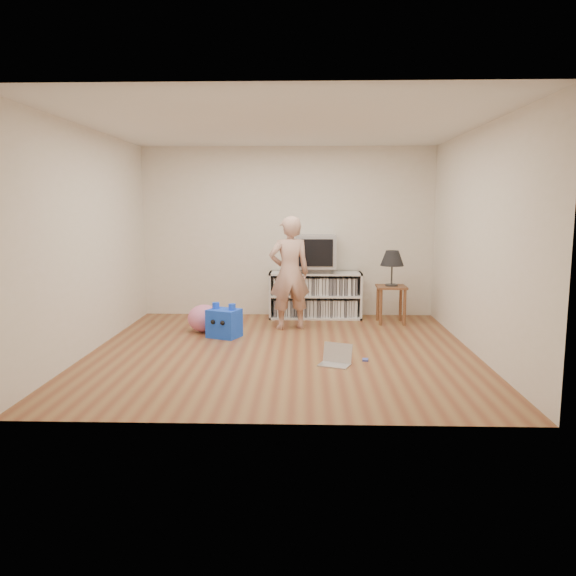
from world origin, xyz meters
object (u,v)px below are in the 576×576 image
(media_unit, at_px, (315,295))
(crt_tv, at_px, (316,251))
(side_table, at_px, (391,295))
(table_lamp, at_px, (392,259))
(plush_pink, at_px, (204,318))
(laptop, at_px, (336,359))
(plush_blue, at_px, (224,323))
(dvd_deck, at_px, (315,270))
(person, at_px, (290,273))

(media_unit, height_order, crt_tv, crt_tv)
(side_table, bearing_deg, media_unit, 160.68)
(table_lamp, relative_size, plush_pink, 1.18)
(laptop, xyz_separation_m, plush_pink, (-1.72, 1.55, 0.12))
(media_unit, relative_size, crt_tv, 2.33)
(laptop, bearing_deg, crt_tv, 115.57)
(laptop, distance_m, plush_pink, 2.32)
(side_table, bearing_deg, table_lamp, 180.00)
(side_table, distance_m, laptop, 2.41)
(side_table, xyz_separation_m, plush_blue, (-2.31, -0.96, -0.22))
(media_unit, relative_size, plush_blue, 2.93)
(media_unit, relative_size, table_lamp, 2.72)
(laptop, xyz_separation_m, plush_blue, (-1.40, 1.23, 0.13))
(dvd_deck, xyz_separation_m, plush_pink, (-1.54, -1.02, -0.55))
(person, bearing_deg, plush_pink, -4.24)
(person, bearing_deg, media_unit, -128.77)
(table_lamp, xyz_separation_m, laptop, (-0.92, -2.20, -0.88))
(person, bearing_deg, crt_tv, -129.28)
(media_unit, bearing_deg, table_lamp, -19.32)
(side_table, height_order, person, person)
(plush_blue, bearing_deg, person, 54.89)
(laptop, bearing_deg, dvd_deck, 115.57)
(media_unit, xyz_separation_m, side_table, (1.10, -0.39, 0.07))
(side_table, bearing_deg, laptop, -112.68)
(media_unit, bearing_deg, plush_blue, -131.95)
(dvd_deck, bearing_deg, table_lamp, -18.59)
(dvd_deck, distance_m, plush_pink, 1.92)
(person, bearing_deg, dvd_deck, -129.19)
(side_table, relative_size, table_lamp, 1.07)
(plush_pink, bearing_deg, laptop, -42.06)
(plush_blue, bearing_deg, dvd_deck, 70.55)
(person, xyz_separation_m, plush_pink, (-1.16, -0.21, -0.60))
(laptop, bearing_deg, plush_pink, 159.47)
(media_unit, height_order, table_lamp, table_lamp)
(person, height_order, plush_blue, person)
(media_unit, xyz_separation_m, dvd_deck, (-0.00, -0.02, 0.39))
(media_unit, bearing_deg, plush_pink, -146.12)
(person, height_order, plush_pink, person)
(media_unit, distance_m, person, 1.00)
(person, xyz_separation_m, laptop, (0.55, -1.76, -0.72))
(dvd_deck, relative_size, crt_tv, 0.75)
(media_unit, bearing_deg, laptop, -85.98)
(media_unit, relative_size, side_table, 2.55)
(plush_blue, bearing_deg, media_unit, 70.88)
(plush_blue, bearing_deg, crt_tv, 70.48)
(dvd_deck, height_order, table_lamp, table_lamp)
(side_table, relative_size, laptop, 1.39)
(person, relative_size, plush_blue, 3.28)
(plush_blue, bearing_deg, laptop, -18.65)
(dvd_deck, distance_m, person, 0.89)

